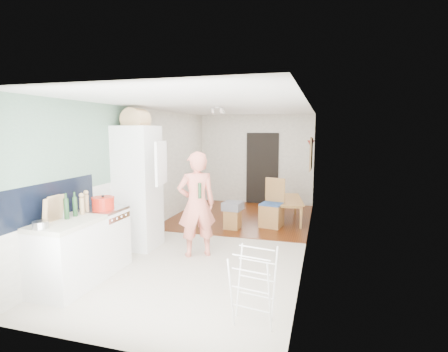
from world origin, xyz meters
The scene contains 32 objects.
room_shell centered at (0.00, 0.00, 1.25)m, with size 3.20×7.00×2.50m, color white, non-canonical shape.
floor centered at (0.00, 0.00, 0.00)m, with size 3.20×7.00×0.01m, color beige.
wood_floor_overlay centered at (0.00, 1.85, 0.01)m, with size 3.20×3.30×0.01m, color #5E2907.
sage_wall_panel centered at (-1.59, -2.00, 1.85)m, with size 0.02×3.00×1.30m, color gray.
tile_splashback centered at (-1.59, -2.55, 1.15)m, with size 0.02×1.90×0.50m, color black.
doorway_recess centered at (0.20, 3.48, 1.00)m, with size 0.90×0.04×2.00m, color black.
base_cabinet centered at (-1.30, -2.55, 0.43)m, with size 0.60×0.90×0.86m, color white.
worktop centered at (-1.30, -2.55, 0.89)m, with size 0.62×0.92×0.06m, color beige.
range_cooker centered at (-1.30, -1.80, 0.44)m, with size 0.60×0.60×0.88m, color white.
cooker_top centered at (-1.30, -1.80, 0.90)m, with size 0.60×0.60×0.04m, color #B3B3B5.
fridge_housing centered at (-1.27, -0.78, 1.07)m, with size 0.66×0.66×2.15m, color white.
fridge_door centered at (-0.66, -1.08, 1.55)m, with size 0.56×0.04×0.70m, color white.
fridge_interior centered at (-0.96, -0.78, 1.55)m, with size 0.02×0.52×0.66m, color white.
pinboard centered at (1.58, 1.90, 1.55)m, with size 0.03×0.90×0.70m, color tan.
pinboard_frame centered at (1.57, 1.90, 1.55)m, with size 0.01×0.94×0.74m, color #A5793A.
wall_sconce centered at (1.54, 2.55, 1.75)m, with size 0.18×0.18×0.16m, color maroon.
person centered at (-0.12, -0.91, 1.02)m, with size 0.75×0.49×2.05m, color #F6836D.
dining_table centered at (1.03, 1.74, 0.22)m, with size 1.25×0.70×0.44m, color #A5793A.
dining_chair centered at (0.82, 1.14, 0.52)m, with size 0.44×0.44×1.04m, color #A5793A, non-canonical shape.
stool centered at (0.05, 0.76, 0.20)m, with size 0.31×0.31×0.41m, color #A5793A, non-canonical shape.
grey_drape centered at (0.05, 0.78, 0.49)m, with size 0.38×0.38×0.17m, color slate.
drying_rack centered at (1.19, -2.69, 0.41)m, with size 0.42×0.38×0.82m, color white, non-canonical shape.
bread_bin centered at (-1.29, -0.73, 2.26)m, with size 0.41×0.39×0.22m, color tan, non-canonical shape.
red_casserole centered at (-1.22, -1.86, 1.01)m, with size 0.32×0.32×0.19m, color red.
steel_pan centered at (-1.33, -2.93, 0.96)m, with size 0.18×0.18×0.09m, color #B3B3B5.
held_bottle centered at (-0.02, -1.03, 1.12)m, with size 0.05×0.05×0.25m, color #1D3F20.
bottle_a centered at (-1.34, -2.30, 1.05)m, with size 0.06×0.06×0.27m, color #1D3F20.
bottle_b centered at (-1.35, -2.46, 1.06)m, with size 0.06×0.06×0.28m, color #1D3F20.
bottle_c centered at (-1.44, -2.41, 1.03)m, with size 0.09×0.09×0.21m, color silver.
pepper_mill_front centered at (-1.33, -2.19, 1.04)m, with size 0.06×0.06×0.23m, color tan.
pepper_mill_back centered at (-1.38, -2.02, 1.04)m, with size 0.07×0.07×0.24m, color tan.
chopping_boards centered at (-1.41, -2.62, 1.09)m, with size 0.04×0.25×0.34m, color tan, non-canonical shape.
Camera 1 is at (1.87, -6.18, 2.08)m, focal length 28.00 mm.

